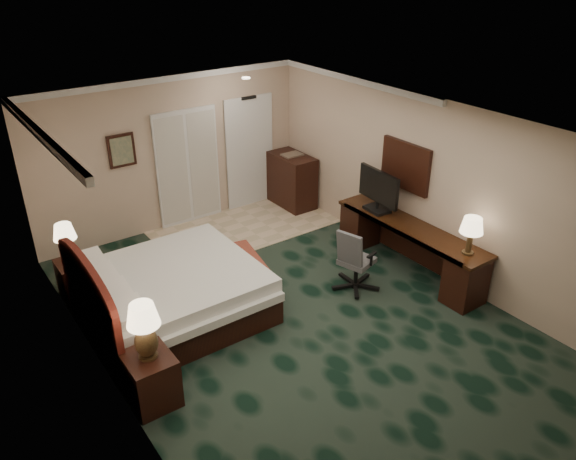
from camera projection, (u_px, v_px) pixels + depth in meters
floor at (300, 322)px, 7.68m from camera, size 5.00×7.50×0.00m
ceiling at (303, 131)px, 6.44m from camera, size 5.00×7.50×0.00m
wall_back at (173, 154)px, 9.77m from camera, size 5.00×0.00×2.70m
wall_left at (107, 301)px, 5.76m from camera, size 0.00×7.50×2.70m
wall_right at (436, 190)px, 8.35m from camera, size 0.00×7.50×2.70m
crown_molding at (303, 135)px, 6.46m from camera, size 5.00×7.50×0.10m
tile_patch at (245, 227)px, 10.24m from camera, size 3.20×1.70×0.01m
headboard at (91, 305)px, 6.82m from camera, size 0.12×2.00×1.40m
entry_door at (249, 153)px, 10.69m from camera, size 1.02×0.06×2.18m
closet_doors at (188, 168)px, 10.01m from camera, size 1.20×0.06×2.10m
wall_art at (122, 151)px, 9.16m from camera, size 0.45×0.06×0.55m
wall_mirror at (405, 166)px, 8.68m from camera, size 0.05×0.95×0.75m
bed at (175, 294)px, 7.67m from camera, size 2.21×2.04×0.70m
nightstand_near at (151, 379)px, 6.22m from camera, size 0.50×0.57×0.62m
nightstand_far at (76, 279)px, 8.13m from camera, size 0.45×0.52×0.56m
lamp_near at (145, 331)px, 5.94m from camera, size 0.38×0.38×0.68m
lamp_far at (66, 243)px, 7.89m from camera, size 0.36×0.36×0.60m
bed_bench at (247, 275)px, 8.34m from camera, size 0.72×1.39×0.45m
desk at (408, 248)px, 8.72m from camera, size 0.58×2.71×0.78m
tv at (378, 191)px, 8.88m from camera, size 0.13×0.88×0.68m
desk_lamp at (470, 236)px, 7.66m from camera, size 0.35×0.35×0.56m
desk_chair at (357, 258)px, 8.23m from camera, size 0.72×0.69×1.01m
minibar at (292, 181)px, 10.89m from camera, size 0.54×0.97×1.02m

